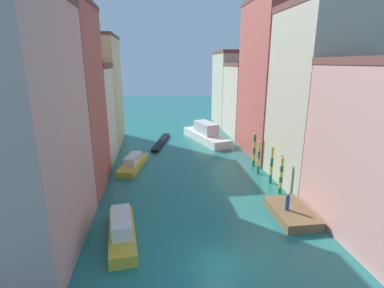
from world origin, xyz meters
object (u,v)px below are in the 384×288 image
mooring_pole_1 (272,165)px  mooring_pole_3 (254,149)px  waterfront_dock (291,213)px  motorboat_0 (133,163)px  mooring_pole_2 (259,157)px  person_on_dock (287,202)px  mooring_pole_0 (281,175)px  motorboat_1 (122,230)px  vaporetto_white (206,134)px  gondola_black (161,142)px

mooring_pole_1 → mooring_pole_3: 5.41m
waterfront_dock → motorboat_0: bearing=135.0°
mooring_pole_2 → person_on_dock: bearing=-96.6°
mooring_pole_0 → mooring_pole_2: (-0.36, 5.48, 0.09)m
mooring_pole_1 → mooring_pole_2: mooring_pole_1 is taller
person_on_dock → motorboat_1: person_on_dock is taller
mooring_pole_3 → person_on_dock: bearing=-96.7°
mooring_pole_0 → vaporetto_white: size_ratio=0.31×
mooring_pole_0 → mooring_pole_2: size_ratio=0.95×
waterfront_dock → vaporetto_white: bearing=96.4°
waterfront_dock → mooring_pole_1: 7.54m
person_on_dock → gondola_black: (-10.07, 25.32, -1.30)m
vaporetto_white → gondola_black: (-7.67, -0.77, -0.91)m
mooring_pole_0 → mooring_pole_2: bearing=93.7°
mooring_pole_3 → gondola_black: (-11.57, 12.53, -2.07)m
mooring_pole_2 → mooring_pole_3: size_ratio=0.91×
mooring_pole_0 → waterfront_dock: bearing=-102.5°
mooring_pole_3 → waterfront_dock: bearing=-94.4°
mooring_pole_3 → motorboat_0: size_ratio=0.57×
person_on_dock → mooring_pole_0: 5.03m
gondola_black → motorboat_1: (-3.69, -26.57, 0.54)m
mooring_pole_2 → gondola_black: 18.90m
waterfront_dock → mooring_pole_0: (1.03, 4.64, 1.61)m
motorboat_1 → mooring_pole_1: bearing=29.4°
mooring_pole_3 → motorboat_1: (-15.26, -14.04, -1.53)m
mooring_pole_0 → gondola_black: 23.67m
waterfront_dock → person_on_dock: 1.25m
mooring_pole_0 → motorboat_0: 18.34m
mooring_pole_1 → motorboat_0: 17.14m
mooring_pole_0 → vaporetto_white: (-3.94, 21.32, -0.86)m
mooring_pole_2 → mooring_pole_1: bearing=-82.1°
vaporetto_white → gondola_black: 7.77m
person_on_dock → mooring_pole_0: bearing=72.1°
person_on_dock → motorboat_1: bearing=-174.8°
gondola_black → mooring_pole_1: bearing=-57.0°
mooring_pole_2 → vaporetto_white: bearing=102.7°
person_on_dock → motorboat_1: size_ratio=0.22×
mooring_pole_3 → vaporetto_white: bearing=106.3°
person_on_dock → gondola_black: person_on_dock is taller
person_on_dock → vaporetto_white: (-2.40, 26.09, -0.39)m
waterfront_dock → vaporetto_white: vaporetto_white is taller
waterfront_dock → mooring_pole_2: (0.67, 10.12, 1.70)m
mooring_pole_0 → mooring_pole_1: 2.61m
vaporetto_white → motorboat_1: bearing=-112.6°
mooring_pole_0 → mooring_pole_3: 8.02m
person_on_dock → vaporetto_white: 26.20m
waterfront_dock → mooring_pole_2: size_ratio=1.30×
gondola_black → mooring_pole_0: bearing=-60.5°
mooring_pole_1 → motorboat_0: bearing=155.2°
person_on_dock → motorboat_0: person_on_dock is taller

